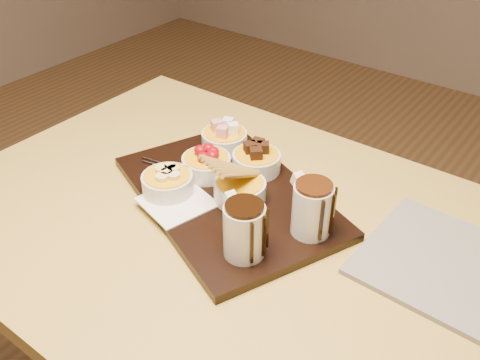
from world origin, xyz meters
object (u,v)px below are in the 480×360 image
Objects in this scene: serving_board at (228,196)px; newspaper at (461,271)px; bowl_strawberries at (206,165)px; pitcher_dark_chocolate at (244,231)px; pitcher_milk_chocolate at (312,210)px; dining_table at (245,266)px.

serving_board reaches higher than newspaper.
serving_board is 0.08m from bowl_strawberries.
pitcher_dark_chocolate reaches higher than bowl_strawberries.
pitcher_milk_chocolate is (0.06, 0.12, 0.00)m from pitcher_dark_chocolate.
bowl_strawberries is at bearing -163.61° from pitcher_milk_chocolate.
pitcher_milk_chocolate is 0.30× the size of newspaper.
pitcher_dark_chocolate reaches higher than newspaper.
bowl_strawberries is (-0.15, 0.07, 0.14)m from dining_table.
pitcher_milk_chocolate reaches higher than dining_table.
pitcher_dark_chocolate is 0.37m from newspaper.
pitcher_dark_chocolate is 1.00× the size of pitcher_milk_chocolate.
pitcher_dark_chocolate reaches higher than dining_table.
serving_board is at bearing 160.02° from pitcher_dark_chocolate.
newspaper reaches higher than dining_table.
bowl_strawberries is 1.04× the size of pitcher_dark_chocolate.
pitcher_milk_chocolate is (0.11, 0.04, 0.16)m from dining_table.
pitcher_milk_chocolate is at bearing 85.60° from pitcher_dark_chocolate.
pitcher_milk_chocolate reaches higher than serving_board.
bowl_strawberries reaches higher than newspaper.
pitcher_dark_chocolate is (0.20, -0.15, 0.03)m from bowl_strawberries.
dining_table is at bearing -159.69° from newspaper.
pitcher_milk_chocolate is at bearing -161.04° from newspaper.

